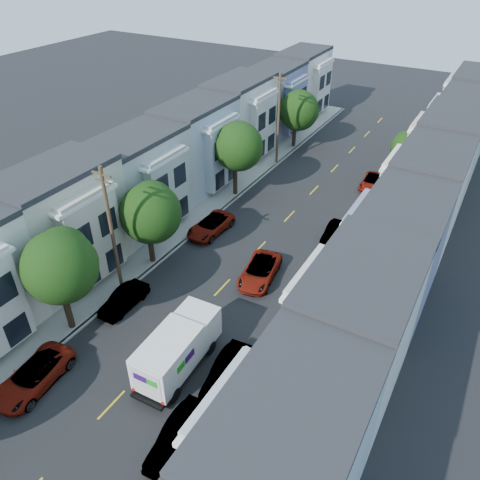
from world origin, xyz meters
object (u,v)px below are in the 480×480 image
object	(u,v)px
tree_b	(59,267)
parked_left_b	(33,376)
tree_c	(150,213)
lead_sedan	(260,271)
utility_pole_near	(112,233)
parked_right_c	(334,233)
parked_left_c	(124,300)
parked_right_d	(372,182)
tree_e	(298,111)
fedex_truck	(178,348)
tree_d	(238,147)
utility_pole_far	(278,120)
parked_right_a	(180,437)
parked_left_d	(211,226)
tree_far_r	(405,148)
parked_right_b	(228,373)

from	to	relation	value
tree_b	parked_left_b	bearing A→B (deg)	-72.68
tree_c	lead_sedan	world-z (taller)	tree_c
utility_pole_near	parked_right_c	distance (m)	18.86
parked_left_c	parked_right_d	distance (m)	28.62
utility_pole_near	parked_left_b	distance (m)	10.27
tree_e	fedex_truck	distance (m)	36.19
tree_c	tree_e	bearing A→B (deg)	90.00
tree_b	tree_d	xyz separation A→B (m)	(0.00, 21.84, -0.08)
parked_right_d	tree_c	bearing A→B (deg)	-120.16
tree_c	tree_e	distance (m)	27.37
utility_pole_far	parked_left_b	bearing A→B (deg)	-87.72
parked_right_a	parked_left_b	bearing A→B (deg)	-177.66
tree_e	parked_left_b	xyz separation A→B (m)	(1.40, -40.50, -3.89)
utility_pole_far	parked_left_d	distance (m)	16.65
tree_b	tree_d	distance (m)	21.85
tree_d	utility_pole_near	world-z (taller)	utility_pole_near
tree_far_r	utility_pole_far	bearing A→B (deg)	-168.15
utility_pole_far	parked_right_a	distance (m)	36.12
fedex_truck	parked_right_c	bearing A→B (deg)	77.86
tree_d	fedex_truck	xyz separation A→B (m)	(8.06, -21.00, -3.52)
tree_b	utility_pole_far	xyz separation A→B (m)	(0.00, 30.66, -0.15)
tree_d	parked_right_c	world-z (taller)	tree_d
parked_left_b	parked_right_a	xyz separation A→B (m)	(9.80, 1.10, 0.05)
tree_d	parked_left_d	bearing A→B (deg)	-78.93
tree_b	parked_right_d	size ratio (longest dim) A/B	1.75
parked_left_b	parked_right_c	size ratio (longest dim) A/B	1.35
tree_c	fedex_truck	size ratio (longest dim) A/B	1.11
fedex_truck	lead_sedan	bearing A→B (deg)	86.67
fedex_truck	parked_right_c	size ratio (longest dim) A/B	1.67
tree_c	parked_right_b	distance (m)	13.89
fedex_truck	utility_pole_near	bearing A→B (deg)	152.25
tree_e	parked_left_d	size ratio (longest dim) A/B	1.40
parked_left_d	lead_sedan	bearing A→B (deg)	-25.15
lead_sedan	parked_right_d	size ratio (longest dim) A/B	1.17
tree_e	parked_right_d	size ratio (longest dim) A/B	1.59
tree_e	parked_right_c	distance (m)	20.63
tree_far_r	parked_right_a	bearing A→B (deg)	-93.10
lead_sedan	parked_right_c	distance (m)	8.64
tree_c	utility_pole_far	world-z (taller)	utility_pole_far
utility_pole_far	fedex_truck	world-z (taller)	utility_pole_far
fedex_truck	utility_pole_far	bearing A→B (deg)	102.72
parked_left_c	parked_right_a	world-z (taller)	parked_right_a
tree_far_r	parked_right_b	distance (m)	32.20
parked_right_a	tree_e	bearing A→B (deg)	101.80
tree_far_r	parked_left_c	world-z (taller)	tree_far_r
tree_c	parked_left_c	world-z (taller)	tree_c
lead_sedan	parked_left_c	bearing A→B (deg)	-140.94
tree_b	parked_left_c	world-z (taller)	tree_b
tree_far_r	fedex_truck	bearing A→B (deg)	-98.96
tree_c	utility_pole_far	xyz separation A→B (m)	(0.00, 22.03, 0.46)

